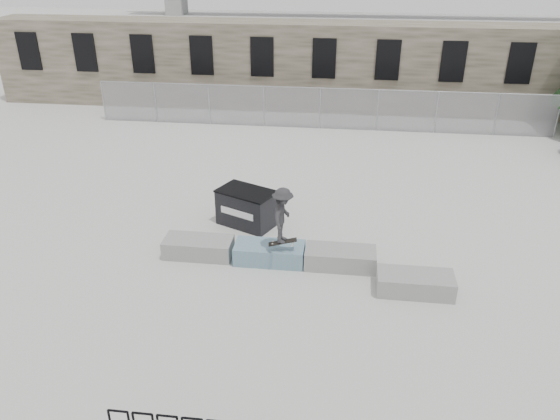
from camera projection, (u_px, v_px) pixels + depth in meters
The scene contains 9 objects.
ground at pixel (293, 262), 15.77m from camera, with size 120.00×120.00×0.00m, color beige.
stone_wall at pixel (325, 66), 29.17m from camera, with size 36.00×2.58×4.50m.
chainlink_fence at pixel (320, 108), 26.40m from camera, with size 22.06×0.06×2.02m.
planter_far_left at pixel (198, 246), 16.00m from camera, with size 2.00×0.90×0.54m.
planter_center_left at pixel (269, 252), 15.70m from camera, with size 2.00×0.90×0.54m.
planter_center_right at pixel (340, 257), 15.46m from camera, with size 2.00×0.90×0.54m.
planter_offset at pixel (415, 283), 14.33m from camera, with size 2.00×0.90×0.54m.
dumpster at pixel (247, 207), 17.61m from camera, with size 2.11×1.76×1.19m.
skateboarder at pixel (283, 216), 14.83m from camera, with size 0.81×1.10×1.73m.
Camera 1 is at (1.29, -13.37, 8.40)m, focal length 35.00 mm.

